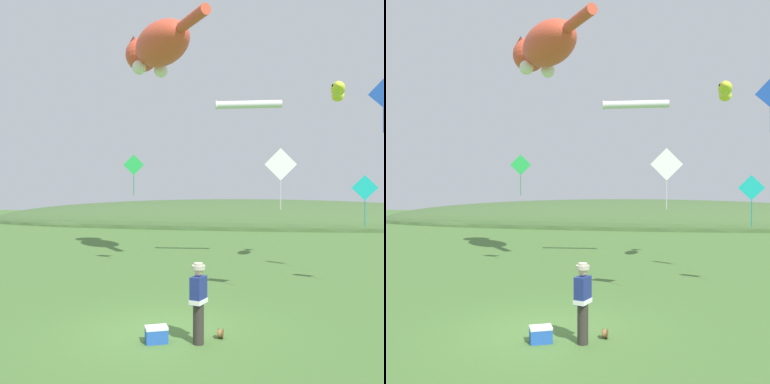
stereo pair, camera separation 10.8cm
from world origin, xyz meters
The scene contains 12 objects.
ground_plane centered at (0.00, 0.00, 0.00)m, with size 120.00×120.00×0.00m, color #477033.
distant_hill_ridge centered at (-1.01, 32.94, 0.00)m, with size 55.74×14.45×5.13m.
festival_attendant centered at (0.98, -0.67, 0.95)m, with size 0.37×0.48×1.77m.
kite_spool centered at (1.42, -0.23, 0.11)m, with size 0.13×0.22×0.22m.
picnic_cooler centered at (0.06, -0.75, 0.18)m, with size 0.58×0.50×0.36m.
kite_giant_cat centered at (-2.89, 10.41, 10.39)m, with size 5.27×6.33×2.32m.
kite_fish_windsock centered at (5.42, 9.28, 7.69)m, with size 0.87×2.14×0.64m.
kite_tube_streamer centered at (1.53, 10.35, 7.43)m, with size 3.11×0.64×0.44m.
kite_diamond_blue centered at (6.57, 6.51, 6.86)m, with size 0.99×0.38×1.95m.
kite_diamond_teal centered at (5.74, 5.56, 3.44)m, with size 0.87×0.08×1.77m.
kite_diamond_white centered at (2.86, 3.61, 4.15)m, with size 0.99×0.18×1.90m.
kite_diamond_green centered at (-3.44, 8.41, 4.50)m, with size 0.91×0.20×1.83m.
Camera 2 is at (2.61, -9.86, 3.34)m, focal length 40.00 mm.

